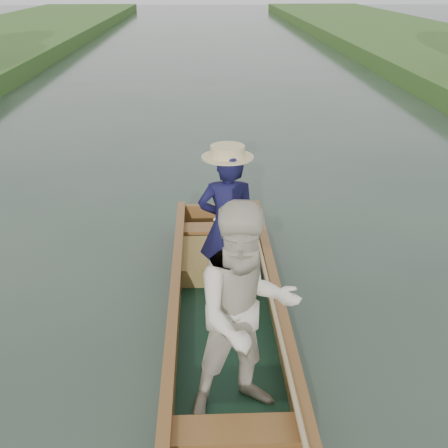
{
  "coord_description": "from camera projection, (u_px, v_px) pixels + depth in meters",
  "views": [
    {
      "loc": [
        -0.21,
        -4.67,
        3.33
      ],
      "look_at": [
        0.0,
        0.6,
        0.95
      ],
      "focal_mm": 45.0,
      "sensor_mm": 36.0,
      "label": 1
    }
  ],
  "objects": [
    {
      "name": "trees_far",
      "position": [
        223.0,
        16.0,
        12.13
      ],
      "size": [
        22.96,
        13.08,
        4.42
      ],
      "color": "#47331E",
      "rests_on": "ground"
    },
    {
      "name": "punt",
      "position": [
        232.0,
        294.0,
        5.12
      ],
      "size": [
        1.17,
        5.0,
        1.88
      ],
      "color": "black",
      "rests_on": "ground"
    },
    {
      "name": "ground",
      "position": [
        226.0,
        335.0,
        5.63
      ],
      "size": [
        120.0,
        120.0,
        0.0
      ],
      "primitive_type": "plane",
      "color": "#283D30",
      "rests_on": "ground"
    }
  ]
}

